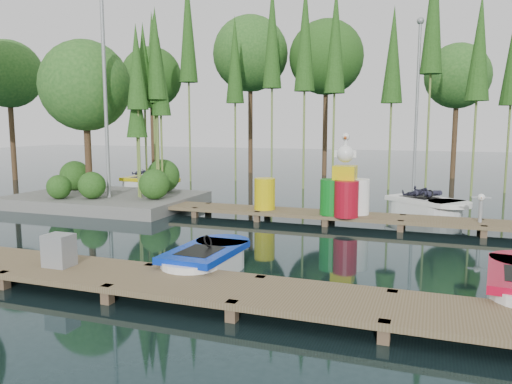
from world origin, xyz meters
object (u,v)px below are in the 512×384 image
(utility_cabinet, at_px, (59,250))
(yellow_barrel, at_px, (265,194))
(boat_yellow_far, at_px, (149,184))
(island, at_px, (101,114))
(boat_blue, at_px, (206,262))
(drum_cluster, at_px, (345,191))

(utility_cabinet, height_order, yellow_barrel, yellow_barrel)
(boat_yellow_far, bearing_deg, island, -59.73)
(boat_blue, bearing_deg, boat_yellow_far, 128.93)
(boat_yellow_far, distance_m, drum_cluster, 10.25)
(island, relative_size, yellow_barrel, 7.19)
(drum_cluster, bearing_deg, boat_yellow_far, 153.59)
(island, height_order, yellow_barrel, island)
(boat_yellow_far, bearing_deg, yellow_barrel, -8.56)
(drum_cluster, bearing_deg, yellow_barrel, 176.21)
(boat_blue, xyz_separation_m, boat_yellow_far, (-7.46, 10.04, 0.06))
(boat_blue, distance_m, boat_yellow_far, 12.50)
(island, height_order, boat_yellow_far, island)
(boat_yellow_far, xyz_separation_m, drum_cluster, (9.16, -4.55, 0.69))
(utility_cabinet, relative_size, yellow_barrel, 0.62)
(boat_blue, height_order, yellow_barrel, yellow_barrel)
(utility_cabinet, distance_m, yellow_barrel, 7.17)
(boat_yellow_far, relative_size, utility_cabinet, 4.88)
(drum_cluster, bearing_deg, boat_blue, -107.20)
(boat_yellow_far, height_order, yellow_barrel, boat_yellow_far)
(boat_blue, bearing_deg, yellow_barrel, 99.80)
(island, bearing_deg, drum_cluster, -6.18)
(utility_cabinet, height_order, drum_cluster, drum_cluster)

